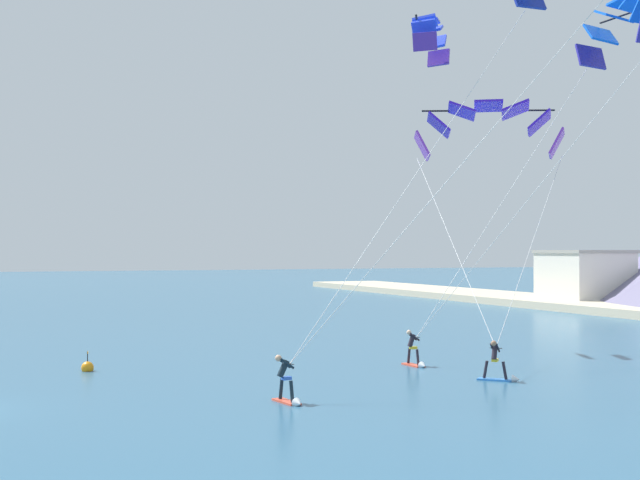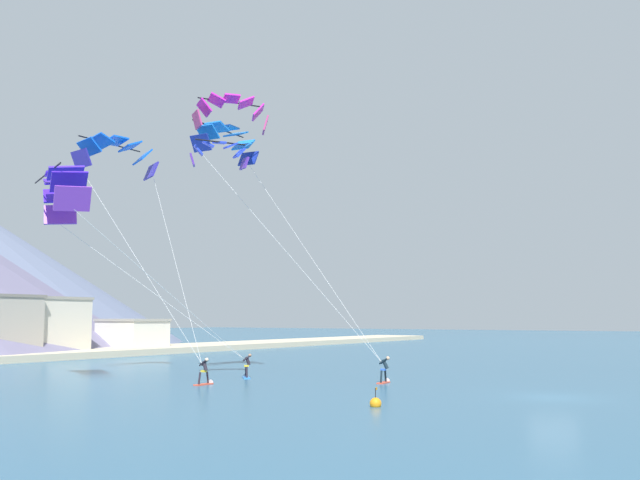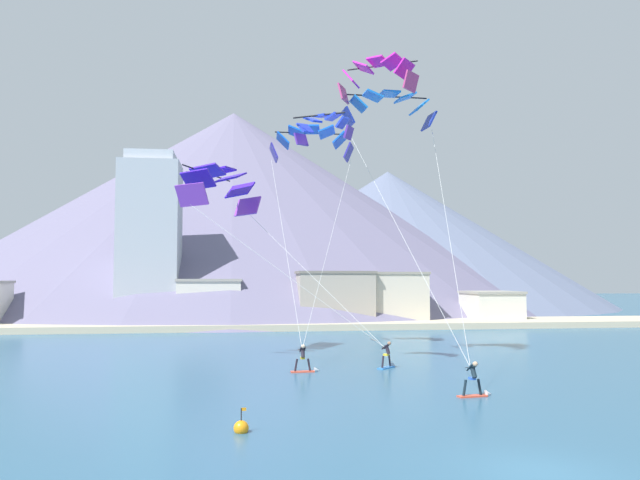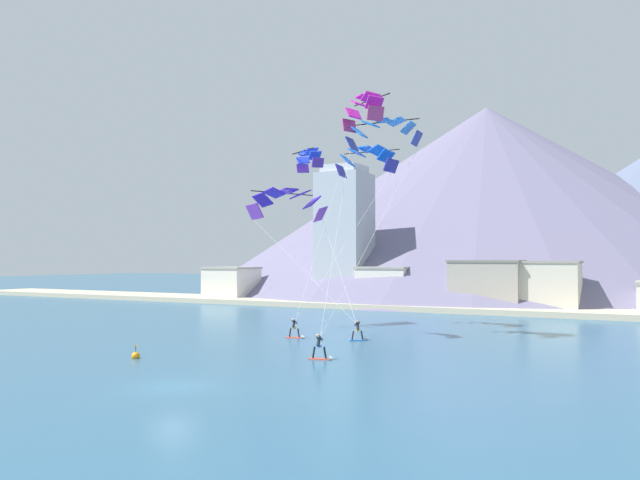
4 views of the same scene
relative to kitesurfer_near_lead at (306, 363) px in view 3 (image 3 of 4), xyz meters
name	(u,v)px [view 3 (image 3 of 4)]	position (x,y,z in m)	size (l,w,h in m)	color
ground_plane	(539,472)	(4.50, -20.22, -0.53)	(400.00, 400.00, 0.00)	#2D5B7A
kitesurfer_near_lead	(306,363)	(0.00, 0.00, 0.00)	(1.76, 0.63, 1.76)	#E54C33
kitesurfer_near_trail	(476,385)	(7.16, -8.89, 0.04)	(1.78, 0.76, 1.79)	#E54C33
kitesurfer_mid_center	(388,359)	(5.36, 1.08, 0.00)	(1.54, 1.49, 1.75)	#337FDB
parafoil_kite_near_lead	(311,141)	(1.64, 10.82, 16.03)	(6.72, 11.94, 16.40)	#2D2697
parafoil_kite_near_trail	(389,106)	(6.28, 3.99, 17.08)	(6.61, 13.78, 17.24)	navy
parafoil_kite_mid_center	(220,185)	(-5.39, 7.49, 11.85)	(13.43, 10.44, 12.27)	purple
parafoil_kite_distant_high_outer	(377,73)	(5.10, 2.56, 18.91)	(5.21, 4.50, 2.68)	#BE3879
parafoil_kite_distant_low_drift	(323,125)	(1.08, 0.16, 14.66)	(3.68, 3.23, 1.82)	#52299C
race_marker_buoy	(241,428)	(-4.04, -14.30, -0.37)	(0.56, 0.56, 1.02)	orange
shoreline_strip	(311,324)	(4.50, 33.81, -0.18)	(180.00, 10.00, 0.70)	beige
shore_building_promenade_mid	(210,302)	(-7.22, 38.39, 2.28)	(7.62, 7.23, 5.59)	silver
shore_building_quay_east	(395,298)	(15.05, 36.48, 2.70)	(7.41, 5.71, 6.42)	beige
shore_building_quay_west	(491,307)	(27.72, 37.23, 1.50)	(6.21, 7.22, 4.04)	silver
shore_building_old_town	(335,298)	(7.52, 35.43, 2.74)	(9.14, 5.28, 6.51)	#A89E8E
highrise_tower	(150,241)	(-14.36, 38.84, 9.62)	(7.00, 7.00, 20.71)	#A8ADB7
mountain_peak_west_ridge	(388,238)	(27.75, 90.01, 13.59)	(88.37, 88.37, 28.24)	slate
mountain_peak_central_summit	(233,209)	(-4.68, 88.62, 19.11)	(120.55, 120.55, 39.27)	slate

